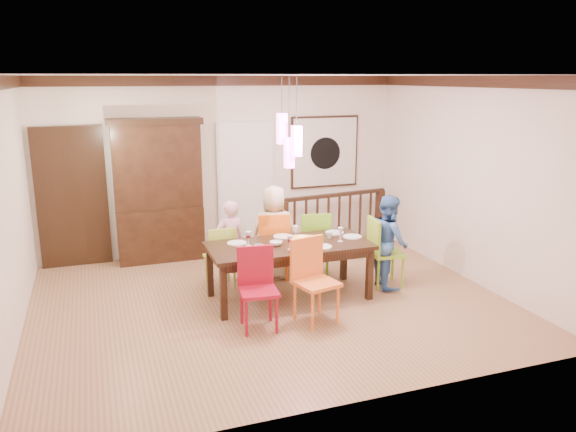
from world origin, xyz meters
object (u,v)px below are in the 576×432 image
object	(u,v)px
balustrade	(334,220)
person_end_right	(388,241)
person_far_left	(230,242)
chair_far_left	(220,252)
chair_end_right	(387,247)
person_far_mid	(274,232)
dining_table	(289,250)
china_hutch	(158,190)

from	to	relation	value
balustrade	person_end_right	distance (m)	1.94
person_far_left	person_end_right	bearing A→B (deg)	143.21
chair_far_left	chair_end_right	xyz separation A→B (m)	(2.22, -0.74, 0.06)
balustrade	person_far_left	size ratio (longest dim) A/B	1.70
person_far_left	person_far_mid	bearing A→B (deg)	165.73
balustrade	person_end_right	world-z (taller)	person_end_right
person_end_right	dining_table	bearing A→B (deg)	94.91
chair_end_right	person_far_mid	world-z (taller)	person_far_mid
chair_end_right	balustrade	world-z (taller)	chair_end_right
china_hutch	person_far_left	xyz separation A→B (m)	(0.80, -1.41, -0.53)
chair_end_right	china_hutch	xyz separation A→B (m)	(-2.84, 2.26, 0.58)
balustrade	chair_end_right	bearing A→B (deg)	-98.43
china_hutch	person_end_right	xyz separation A→B (m)	(2.85, -2.28, -0.48)
chair_far_left	balustrade	bearing A→B (deg)	-154.77
chair_far_left	person_end_right	xyz separation A→B (m)	(2.23, -0.76, 0.15)
china_hutch	person_far_left	world-z (taller)	china_hutch
balustrade	person_far_left	world-z (taller)	person_far_left
balustrade	person_far_mid	distance (m)	1.79
chair_far_left	balustrade	world-z (taller)	balustrade
balustrade	chair_far_left	bearing A→B (deg)	-159.86
china_hutch	person_far_mid	distance (m)	2.08
chair_far_left	chair_end_right	bearing A→B (deg)	159.41
dining_table	person_far_left	distance (m)	1.02
dining_table	china_hutch	size ratio (longest dim) A/B	0.94
dining_table	chair_far_left	size ratio (longest dim) A/B	2.41
chair_end_right	balustrade	bearing A→B (deg)	6.13
person_far_left	person_far_mid	distance (m)	0.66
chair_end_right	person_far_mid	xyz separation A→B (m)	(-1.38, 0.84, 0.13)
person_far_mid	chair_far_left	bearing A→B (deg)	17.59
china_hutch	balustrade	xyz separation A→B (m)	(2.88, -0.35, -0.64)
china_hutch	person_far_left	size ratio (longest dim) A/B	1.88
chair_far_left	person_far_left	bearing A→B (deg)	-152.02
china_hutch	dining_table	bearing A→B (deg)	-57.87
dining_table	person_end_right	distance (m)	1.45
chair_far_left	person_far_mid	world-z (taller)	person_far_mid
person_far_mid	person_end_right	bearing A→B (deg)	159.16
china_hutch	person_far_mid	size ratio (longest dim) A/B	1.65
person_far_mid	person_end_right	distance (m)	1.64
person_far_mid	china_hutch	bearing A→B (deg)	-33.23
china_hutch	person_end_right	distance (m)	3.68
person_far_left	china_hutch	bearing A→B (deg)	-74.34
dining_table	balustrade	distance (m)	2.41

